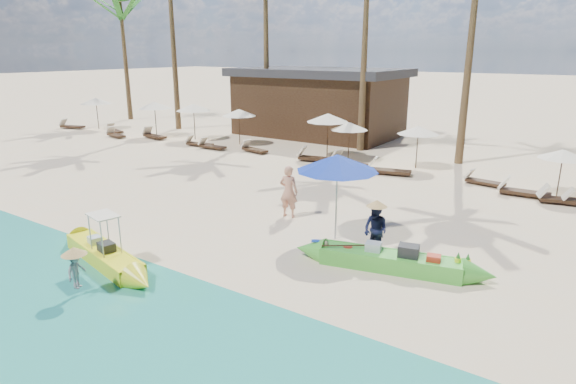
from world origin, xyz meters
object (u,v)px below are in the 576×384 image
Objects in this scene: tourist at (289,192)px; green_canoe at (390,260)px; blue_umbrella at (337,163)px; yellow_canoe at (104,255)px.

green_canoe is at bearing 147.44° from tourist.
tourist is 2.79m from blue_umbrella.
blue_umbrella is at bearing 140.33° from green_canoe.
yellow_canoe is 6.81m from blue_umbrella.
green_canoe is at bearing -26.68° from blue_umbrella.
yellow_canoe is (-6.40, -3.83, -0.01)m from green_canoe.
yellow_canoe is at bearing -130.73° from blue_umbrella.
yellow_canoe is 6.13m from tourist.
blue_umbrella is at bearing 150.42° from tourist.
blue_umbrella reaches higher than tourist.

